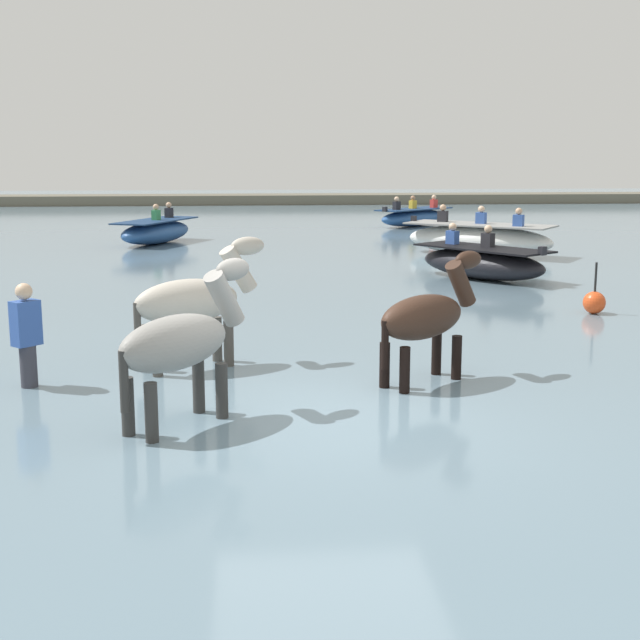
# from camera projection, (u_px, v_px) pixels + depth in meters

# --- Properties ---
(ground_plane) EXTENTS (120.00, 120.00, 0.00)m
(ground_plane) POSITION_uv_depth(u_px,v_px,m) (328.00, 451.00, 9.47)
(ground_plane) COLOR #666051
(water_surface) EXTENTS (90.00, 90.00, 0.37)m
(water_surface) POSITION_uv_depth(u_px,v_px,m) (284.00, 290.00, 19.22)
(water_surface) COLOR slate
(water_surface) RESTS_ON ground
(horse_lead_dark_bay) EXTENTS (1.60, 1.32, 1.93)m
(horse_lead_dark_bay) POSITION_uv_depth(u_px,v_px,m) (426.00, 320.00, 10.71)
(horse_lead_dark_bay) COLOR #382319
(horse_lead_dark_bay) RESTS_ON ground
(horse_trailing_grey) EXTENTS (1.49, 1.60, 2.03)m
(horse_trailing_grey) POSITION_uv_depth(u_px,v_px,m) (180.00, 346.00, 9.02)
(horse_trailing_grey) COLOR gray
(horse_trailing_grey) RESTS_ON ground
(horse_flank_pinto) EXTENTS (1.80, 1.17, 2.04)m
(horse_flank_pinto) POSITION_uv_depth(u_px,v_px,m) (193.00, 304.00, 11.42)
(horse_flank_pinto) COLOR beige
(horse_flank_pinto) RESTS_ON ground
(boat_distant_west) EXTENTS (2.88, 3.30, 1.18)m
(boat_distant_west) POSITION_uv_depth(u_px,v_px,m) (482.00, 263.00, 19.51)
(boat_distant_west) COLOR black
(boat_distant_west) RESTS_ON water_surface
(boat_far_offshore) EXTENTS (3.38, 3.07, 1.13)m
(boat_far_offshore) POSITION_uv_depth(u_px,v_px,m) (414.00, 217.00, 33.06)
(boat_far_offshore) COLOR #28518E
(boat_far_offshore) RESTS_ON water_surface
(boat_distant_east) EXTENTS (2.56, 3.67, 1.20)m
(boat_distant_east) POSITION_uv_depth(u_px,v_px,m) (156.00, 231.00, 26.90)
(boat_distant_east) COLOR #28518E
(boat_distant_east) RESTS_ON water_surface
(boat_mid_outer) EXTENTS (4.15, 3.60, 1.33)m
(boat_mid_outer) POSITION_uv_depth(u_px,v_px,m) (479.00, 239.00, 23.87)
(boat_mid_outer) COLOR silver
(boat_mid_outer) RESTS_ON water_surface
(person_spectator_far) EXTENTS (0.37, 0.37, 1.63)m
(person_spectator_far) POSITION_uv_depth(u_px,v_px,m) (27.00, 346.00, 10.54)
(person_spectator_far) COLOR #383842
(person_spectator_far) RESTS_ON ground
(channel_buoy) EXTENTS (0.39, 0.39, 0.90)m
(channel_buoy) POSITION_uv_depth(u_px,v_px,m) (594.00, 302.00, 15.35)
(channel_buoy) COLOR #E54C1E
(channel_buoy) RESTS_ON water_surface
(far_shoreline) EXTENTS (80.00, 2.40, 0.87)m
(far_shoreline) POSITION_uv_depth(u_px,v_px,m) (259.00, 203.00, 46.64)
(far_shoreline) COLOR #605B4C
(far_shoreline) RESTS_ON ground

